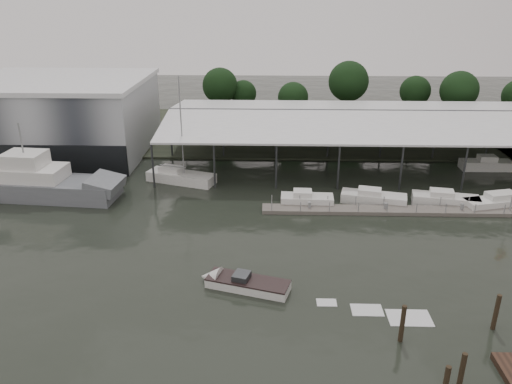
{
  "coord_description": "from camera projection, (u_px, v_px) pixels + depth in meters",
  "views": [
    {
      "loc": [
        1.77,
        -38.5,
        21.88
      ],
      "look_at": [
        0.35,
        9.08,
        2.5
      ],
      "focal_mm": 35.0,
      "sensor_mm": 36.0,
      "label": 1
    }
  ],
  "objects": [
    {
      "name": "ground",
      "position": [
        249.0,
        257.0,
        43.94
      ],
      "size": [
        200.0,
        200.0,
        0.0
      ],
      "primitive_type": "plane",
      "color": "black",
      "rests_on": "ground"
    },
    {
      "name": "land_strip_far",
      "position": [
        260.0,
        131.0,
        82.79
      ],
      "size": [
        140.0,
        30.0,
        0.3
      ],
      "color": "#383E2F",
      "rests_on": "ground"
    },
    {
      "name": "storage_warehouse",
      "position": [
        60.0,
        116.0,
        70.44
      ],
      "size": [
        24.5,
        20.5,
        10.5
      ],
      "color": "#AAAFB5",
      "rests_on": "ground"
    },
    {
      "name": "covered_boat_shed",
      "position": [
        384.0,
        116.0,
        67.09
      ],
      "size": [
        58.24,
        24.0,
        6.96
      ],
      "color": "white",
      "rests_on": "ground"
    },
    {
      "name": "floating_dock",
      "position": [
        394.0,
        210.0,
        52.71
      ],
      "size": [
        28.0,
        2.0,
        1.4
      ],
      "color": "#68635B",
      "rests_on": "ground"
    },
    {
      "name": "grey_trawler",
      "position": [
        39.0,
        184.0,
        56.19
      ],
      "size": [
        18.92,
        6.43,
        8.84
      ],
      "rotation": [
        0.0,
        0.0,
        -0.09
      ],
      "color": "slate",
      "rests_on": "ground"
    },
    {
      "name": "white_sailboat",
      "position": [
        180.0,
        177.0,
        60.85
      ],
      "size": [
        8.77,
        5.15,
        13.13
      ],
      "rotation": [
        0.0,
        0.0,
        -0.33
      ],
      "color": "white",
      "rests_on": "ground"
    },
    {
      "name": "speedboat_underway",
      "position": [
        241.0,
        283.0,
        39.36
      ],
      "size": [
        17.84,
        6.85,
        2.0
      ],
      "rotation": [
        0.0,
        0.0,
        2.85
      ],
      "color": "white",
      "rests_on": "ground"
    },
    {
      "name": "moored_cruiser_0",
      "position": [
        306.0,
        199.0,
        54.41
      ],
      "size": [
        5.77,
        2.43,
        1.7
      ],
      "rotation": [
        0.0,
        0.0,
        -0.04
      ],
      "color": "white",
      "rests_on": "ground"
    },
    {
      "name": "moored_cruiser_1",
      "position": [
        373.0,
        197.0,
        54.92
      ],
      "size": [
        7.35,
        3.76,
        1.7
      ],
      "rotation": [
        0.0,
        0.0,
        -0.23
      ],
      "color": "white",
      "rests_on": "ground"
    },
    {
      "name": "moored_cruiser_2",
      "position": [
        445.0,
        199.0,
        54.48
      ],
      "size": [
        7.32,
        3.48,
        1.7
      ],
      "rotation": [
        0.0,
        0.0,
        -0.19
      ],
      "color": "white",
      "rests_on": "ground"
    },
    {
      "name": "moored_cruiser_3",
      "position": [
        504.0,
        202.0,
        53.87
      ],
      "size": [
        9.3,
        4.34,
        1.7
      ],
      "rotation": [
        0.0,
        0.0,
        0.25
      ],
      "color": "white",
      "rests_on": "ground"
    },
    {
      "name": "mooring_pilings",
      "position": [
        471.0,
        373.0,
        29.18
      ],
      "size": [
        7.06,
        10.31,
        3.67
      ],
      "color": "#312618",
      "rests_on": "ground"
    },
    {
      "name": "horizon_tree_line",
      "position": [
        399.0,
        89.0,
        85.49
      ],
      "size": [
        70.69,
        10.89,
        10.5
      ],
      "color": "#302315",
      "rests_on": "ground"
    }
  ]
}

